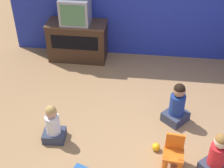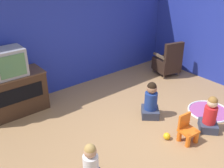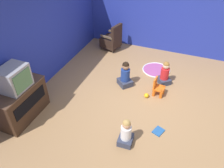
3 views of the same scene
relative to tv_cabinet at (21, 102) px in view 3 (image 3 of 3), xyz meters
The scene contains 13 objects.
ground_plane 2.74m from the tv_cabinet, 54.37° to the right, with size 30.00×30.00×0.00m, color #9E754C.
wall_back 1.75m from the tv_cabinet, 13.47° to the left, with size 5.79×0.12×2.59m.
wall_right 5.01m from the tv_cabinet, 29.07° to the right, with size 0.12×5.61×2.59m.
tv_cabinet is the anchor object (origin of this frame).
television 0.64m from the tv_cabinet, 90.00° to the right, with size 0.56×0.45×0.51m.
black_armchair 3.75m from the tv_cabinet, 10.08° to the right, with size 0.65×0.67×0.89m.
yellow_kid_chair 3.24m from the tv_cabinet, 54.68° to the right, with size 0.30×0.29×0.47m.
play_mat 3.81m from the tv_cabinet, 38.71° to the right, with size 0.82×0.82×0.04m.
child_watching_left 2.61m from the tv_cabinet, 41.82° to the right, with size 0.48×0.48×0.71m.
child_watching_center 2.38m from the tv_cabinet, 86.70° to the right, with size 0.34×0.30×0.63m.
child_watching_right 3.61m from the tv_cabinet, 48.06° to the right, with size 0.45×0.45×0.66m.
toy_ball 2.94m from the tv_cabinet, 55.70° to the right, with size 0.12×0.12×0.12m.
book 3.03m from the tv_cabinet, 77.45° to the right, with size 0.29×0.26×0.02m.
Camera 3 is at (-4.13, -0.95, 3.59)m, focal length 35.00 mm.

